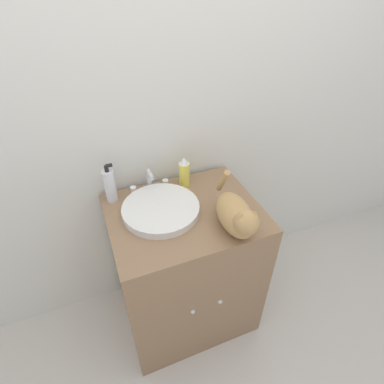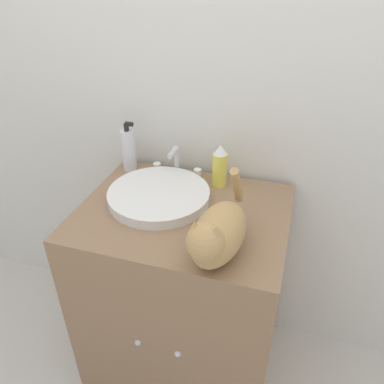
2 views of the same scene
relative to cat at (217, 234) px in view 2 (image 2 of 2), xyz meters
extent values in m
cube|color=silver|center=(-0.17, 0.53, 0.32)|extent=(6.00, 0.05, 2.50)
cube|color=#8C6B4C|center=(-0.17, 0.20, -0.51)|extent=(0.74, 0.58, 0.85)
sphere|color=silver|center=(-0.24, -0.10, -0.47)|extent=(0.02, 0.02, 0.02)
sphere|color=silver|center=(-0.10, -0.10, -0.47)|extent=(0.02, 0.02, 0.02)
cylinder|color=white|center=(-0.28, 0.24, -0.07)|extent=(0.37, 0.37, 0.04)
cylinder|color=silver|center=(-0.28, 0.44, -0.03)|extent=(0.02, 0.02, 0.12)
cylinder|color=silver|center=(-0.28, 0.40, 0.03)|extent=(0.02, 0.08, 0.02)
cylinder|color=white|center=(-0.36, 0.44, -0.07)|extent=(0.03, 0.03, 0.03)
cylinder|color=white|center=(-0.19, 0.44, -0.07)|extent=(0.03, 0.03, 0.03)
ellipsoid|color=tan|center=(0.00, 0.02, -0.01)|extent=(0.17, 0.29, 0.15)
sphere|color=tan|center=(-0.01, -0.10, 0.04)|extent=(0.12, 0.12, 0.11)
cone|color=tan|center=(-0.04, -0.10, 0.08)|extent=(0.04, 0.04, 0.04)
cone|color=tan|center=(0.02, -0.10, 0.08)|extent=(0.04, 0.04, 0.04)
cylinder|color=tan|center=(0.02, 0.18, 0.06)|extent=(0.04, 0.11, 0.16)
cylinder|color=silver|center=(-0.48, 0.42, 0.00)|extent=(0.06, 0.06, 0.17)
cylinder|color=black|center=(-0.48, 0.42, 0.10)|extent=(0.02, 0.02, 0.03)
cylinder|color=black|center=(-0.46, 0.42, 0.12)|extent=(0.03, 0.02, 0.02)
cylinder|color=#EADB4C|center=(-0.09, 0.40, -0.02)|extent=(0.06, 0.06, 0.13)
cone|color=white|center=(-0.09, 0.40, 0.07)|extent=(0.05, 0.05, 0.04)
camera|label=1|loc=(-0.54, -0.83, 0.87)|focal=28.00mm
camera|label=2|loc=(0.18, -0.83, 0.67)|focal=35.00mm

